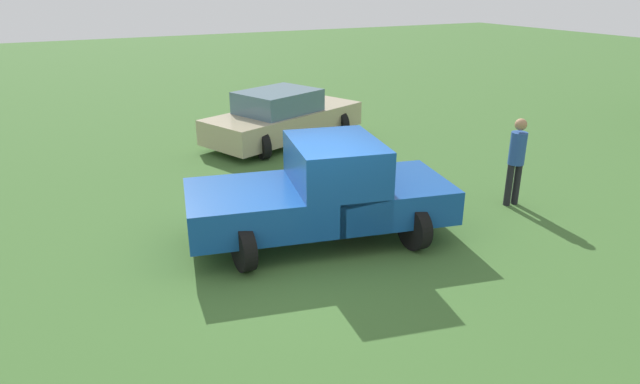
# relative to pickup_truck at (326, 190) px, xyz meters

# --- Properties ---
(ground_plane) EXTENTS (80.00, 80.00, 0.00)m
(ground_plane) POSITION_rel_pickup_truck_xyz_m (-0.58, 0.56, -0.93)
(ground_plane) COLOR #3D662D
(pickup_truck) EXTENTS (2.93, 4.89, 1.81)m
(pickup_truck) POSITION_rel_pickup_truck_xyz_m (0.00, 0.00, 0.00)
(pickup_truck) COLOR black
(pickup_truck) RESTS_ON ground_plane
(sedan_near) EXTENTS (3.47, 5.13, 1.49)m
(sedan_near) POSITION_rel_pickup_truck_xyz_m (6.20, -1.85, -0.24)
(sedan_near) COLOR black
(sedan_near) RESTS_ON ground_plane
(person_bystander) EXTENTS (0.35, 0.35, 1.82)m
(person_bystander) POSITION_rel_pickup_truck_xyz_m (-0.34, -4.15, 0.11)
(person_bystander) COLOR black
(person_bystander) RESTS_ON ground_plane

